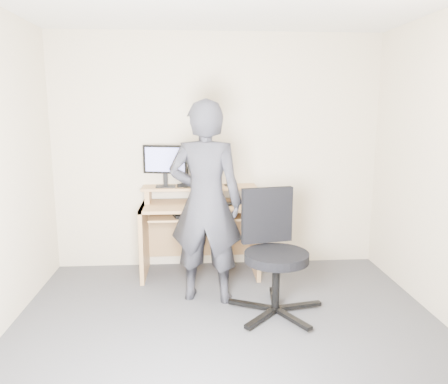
{
  "coord_description": "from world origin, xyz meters",
  "views": [
    {
      "loc": [
        -0.26,
        -2.94,
        1.72
      ],
      "look_at": [
        0.02,
        1.05,
        0.95
      ],
      "focal_mm": 35.0,
      "sensor_mm": 36.0,
      "label": 1
    }
  ],
  "objects": [
    {
      "name": "keyboard",
      "position": [
        -0.24,
        1.36,
        0.67
      ],
      "size": [
        0.49,
        0.28,
        0.03
      ],
      "primitive_type": "cube",
      "rotation": [
        0.0,
        0.0,
        0.24
      ],
      "color": "black",
      "rests_on": "desk"
    },
    {
      "name": "back_wall",
      "position": [
        0.0,
        1.75,
        1.25
      ],
      "size": [
        3.5,
        0.02,
        2.5
      ],
      "primitive_type": "cube",
      "color": "beige",
      "rests_on": "ground"
    },
    {
      "name": "person",
      "position": [
        -0.16,
        0.82,
        0.9
      ],
      "size": [
        0.73,
        0.56,
        1.8
      ],
      "primitive_type": "imported",
      "rotation": [
        0.0,
        0.0,
        2.92
      ],
      "color": "black",
      "rests_on": "ground"
    },
    {
      "name": "ground",
      "position": [
        0.0,
        0.0,
        0.0
      ],
      "size": [
        3.5,
        3.5,
        0.0
      ],
      "primitive_type": "plane",
      "color": "#505055",
      "rests_on": "ground"
    },
    {
      "name": "travel_mug",
      "position": [
        -0.16,
        1.62,
        0.99
      ],
      "size": [
        0.08,
        0.08,
        0.16
      ],
      "primitive_type": "cylinder",
      "rotation": [
        0.0,
        0.0,
        -0.1
      ],
      "color": "#ADADB1",
      "rests_on": "desk"
    },
    {
      "name": "smartphone",
      "position": [
        0.11,
        1.6,
        0.92
      ],
      "size": [
        0.1,
        0.14,
        0.01
      ],
      "primitive_type": "cube",
      "rotation": [
        0.0,
        0.0,
        0.31
      ],
      "color": "black",
      "rests_on": "desk"
    },
    {
      "name": "headphones",
      "position": [
        -0.26,
        1.65,
        0.92
      ],
      "size": [
        0.17,
        0.17,
        0.06
      ],
      "primitive_type": "torus",
      "rotation": [
        0.26,
        0.0,
        -0.08
      ],
      "color": "silver",
      "rests_on": "desk"
    },
    {
      "name": "charger",
      "position": [
        -0.41,
        1.55,
        0.93
      ],
      "size": [
        0.05,
        0.05,
        0.03
      ],
      "primitive_type": "cube",
      "rotation": [
        0.0,
        0.0,
        0.18
      ],
      "color": "black",
      "rests_on": "desk"
    },
    {
      "name": "mouse",
      "position": [
        0.09,
        1.35,
        0.77
      ],
      "size": [
        0.11,
        0.08,
        0.04
      ],
      "primitive_type": "ellipsoid",
      "rotation": [
        0.0,
        0.0,
        -0.17
      ],
      "color": "black",
      "rests_on": "desk"
    },
    {
      "name": "desk",
      "position": [
        -0.2,
        1.53,
        0.55
      ],
      "size": [
        1.2,
        0.6,
        0.91
      ],
      "color": "tan",
      "rests_on": "ground"
    },
    {
      "name": "office_chair",
      "position": [
        0.4,
        0.56,
        0.56
      ],
      "size": [
        0.81,
        0.8,
        1.02
      ],
      "rotation": [
        0.0,
        0.0,
        0.2
      ],
      "color": "black",
      "rests_on": "ground"
    },
    {
      "name": "external_drive",
      "position": [
        -0.35,
        1.62,
        1.01
      ],
      "size": [
        0.08,
        0.13,
        0.2
      ],
      "primitive_type": "cube",
      "rotation": [
        0.0,
        0.0,
        0.05
      ],
      "color": "black",
      "rests_on": "desk"
    },
    {
      "name": "monitor",
      "position": [
        -0.55,
        1.58,
        1.17
      ],
      "size": [
        0.46,
        0.13,
        0.44
      ],
      "rotation": [
        0.0,
        0.0,
        -0.21
      ],
      "color": "black",
      "rests_on": "desk"
    }
  ]
}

